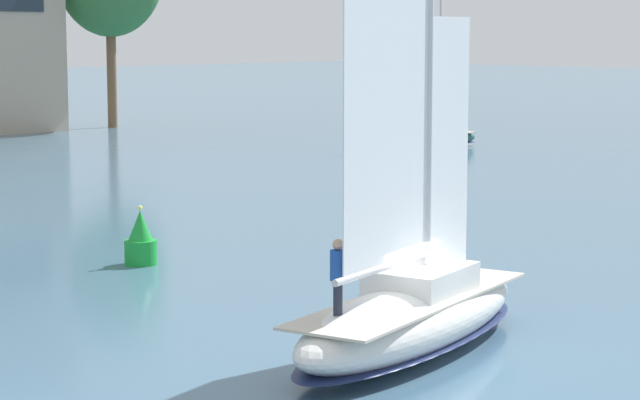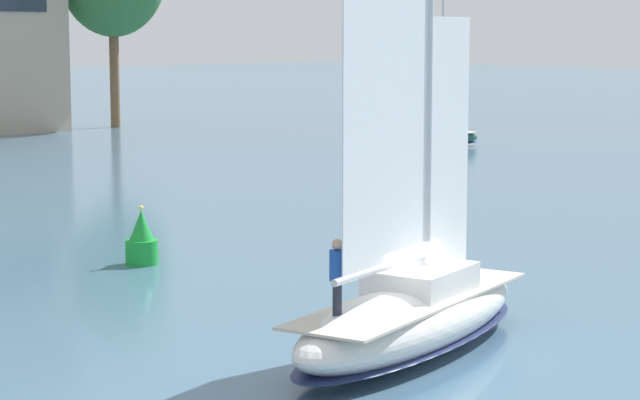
# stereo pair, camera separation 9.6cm
# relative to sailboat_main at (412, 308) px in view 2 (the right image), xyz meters

# --- Properties ---
(ground_plane) EXTENTS (400.00, 400.00, 0.00)m
(ground_plane) POSITION_rel_sailboat_main_xyz_m (-0.01, -0.00, -1.03)
(ground_plane) COLOR #42667F
(sailboat_main) EXTENTS (9.78, 4.80, 12.95)m
(sailboat_main) POSITION_rel_sailboat_main_xyz_m (0.00, 0.00, 0.00)
(sailboat_main) COLOR white
(sailboat_main) RESTS_ON ground
(sailboat_moored_near_marina) EXTENTS (7.08, 3.36, 9.40)m
(sailboat_moored_near_marina) POSITION_rel_sailboat_main_xyz_m (39.23, 32.47, -0.39)
(sailboat_moored_near_marina) COLOR #194C47
(sailboat_moored_near_marina) RESTS_ON ground
(channel_buoy) EXTENTS (1.04, 1.04, 1.90)m
(channel_buoy) POSITION_rel_sailboat_main_xyz_m (2.14, 13.27, -0.29)
(channel_buoy) COLOR green
(channel_buoy) RESTS_ON ground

